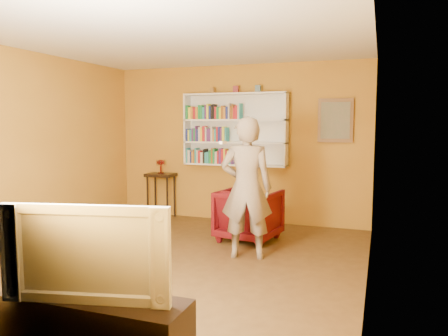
{
  "coord_description": "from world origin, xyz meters",
  "views": [
    {
      "loc": [
        2.35,
        -4.71,
        1.7
      ],
      "look_at": [
        0.38,
        0.75,
        1.11
      ],
      "focal_mm": 35.0,
      "sensor_mm": 36.0,
      "label": 1
    }
  ],
  "objects_px": {
    "ruby_lustre": "(161,164)",
    "television": "(92,250)",
    "bookshelf": "(236,130)",
    "person": "(246,188)",
    "armchair": "(249,215)",
    "console_table": "(161,181)",
    "tv_cabinet": "(94,331)"
  },
  "relations": [
    {
      "from": "ruby_lustre",
      "to": "person",
      "type": "xyz_separation_m",
      "value": [
        2.14,
        -1.75,
        -0.09
      ]
    },
    {
      "from": "armchair",
      "to": "ruby_lustre",
      "type": "bearing_deg",
      "value": -16.76
    },
    {
      "from": "armchair",
      "to": "tv_cabinet",
      "type": "relative_size",
      "value": 0.6
    },
    {
      "from": "person",
      "to": "television",
      "type": "xyz_separation_m",
      "value": [
        -0.28,
        -2.75,
        -0.06
      ]
    },
    {
      "from": "ruby_lustre",
      "to": "television",
      "type": "relative_size",
      "value": 0.21
    },
    {
      "from": "person",
      "to": "tv_cabinet",
      "type": "relative_size",
      "value": 1.29
    },
    {
      "from": "console_table",
      "to": "television",
      "type": "height_order",
      "value": "television"
    },
    {
      "from": "ruby_lustre",
      "to": "person",
      "type": "bearing_deg",
      "value": -39.26
    },
    {
      "from": "person",
      "to": "tv_cabinet",
      "type": "distance_m",
      "value": 2.84
    },
    {
      "from": "armchair",
      "to": "television",
      "type": "height_order",
      "value": "television"
    },
    {
      "from": "bookshelf",
      "to": "armchair",
      "type": "distance_m",
      "value": 1.74
    },
    {
      "from": "tv_cabinet",
      "to": "person",
      "type": "bearing_deg",
      "value": 84.11
    },
    {
      "from": "television",
      "to": "armchair",
      "type": "bearing_deg",
      "value": 76.11
    },
    {
      "from": "tv_cabinet",
      "to": "television",
      "type": "distance_m",
      "value": 0.58
    },
    {
      "from": "console_table",
      "to": "armchair",
      "type": "xyz_separation_m",
      "value": [
        1.94,
        -0.95,
        -0.29
      ]
    },
    {
      "from": "ruby_lustre",
      "to": "television",
      "type": "distance_m",
      "value": 4.87
    },
    {
      "from": "bookshelf",
      "to": "tv_cabinet",
      "type": "bearing_deg",
      "value": -84.04
    },
    {
      "from": "armchair",
      "to": "person",
      "type": "distance_m",
      "value": 0.98
    },
    {
      "from": "armchair",
      "to": "television",
      "type": "distance_m",
      "value": 3.58
    },
    {
      "from": "bookshelf",
      "to": "ruby_lustre",
      "type": "height_order",
      "value": "bookshelf"
    },
    {
      "from": "console_table",
      "to": "person",
      "type": "bearing_deg",
      "value": -39.26
    },
    {
      "from": "bookshelf",
      "to": "armchair",
      "type": "relative_size",
      "value": 2.17
    },
    {
      "from": "bookshelf",
      "to": "ruby_lustre",
      "type": "distance_m",
      "value": 1.51
    },
    {
      "from": "bookshelf",
      "to": "ruby_lustre",
      "type": "xyz_separation_m",
      "value": [
        -1.37,
        -0.16,
        -0.61
      ]
    },
    {
      "from": "ruby_lustre",
      "to": "tv_cabinet",
      "type": "relative_size",
      "value": 0.18
    },
    {
      "from": "console_table",
      "to": "tv_cabinet",
      "type": "height_order",
      "value": "console_table"
    },
    {
      "from": "armchair",
      "to": "person",
      "type": "xyz_separation_m",
      "value": [
        0.2,
        -0.81,
        0.52
      ]
    },
    {
      "from": "person",
      "to": "television",
      "type": "bearing_deg",
      "value": 71.6
    },
    {
      "from": "armchair",
      "to": "television",
      "type": "bearing_deg",
      "value": 97.9
    },
    {
      "from": "ruby_lustre",
      "to": "television",
      "type": "bearing_deg",
      "value": -67.54
    },
    {
      "from": "ruby_lustre",
      "to": "tv_cabinet",
      "type": "bearing_deg",
      "value": -67.54
    },
    {
      "from": "bookshelf",
      "to": "person",
      "type": "bearing_deg",
      "value": -68.06
    }
  ]
}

